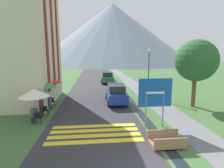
{
  "coord_description": "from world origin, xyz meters",
  "views": [
    {
      "loc": [
        -2.47,
        -5.83,
        4.7
      ],
      "look_at": [
        -0.86,
        10.0,
        1.99
      ],
      "focal_mm": 28.0,
      "sensor_mm": 36.0,
      "label": 1
    }
  ],
  "objects_px": {
    "cafe_chair_near_left": "(35,112)",
    "person_seated_near": "(33,113)",
    "cafe_umbrella_front_white": "(34,93)",
    "tree_by_path": "(196,61)",
    "cafe_chair_far_right": "(52,101)",
    "cafe_umbrella_rear_red": "(50,81)",
    "person_seated_far": "(50,101)",
    "person_standing_terrace": "(41,103)",
    "streetlamp": "(149,69)",
    "hotel_building": "(20,36)",
    "parked_car_far": "(107,77)",
    "cafe_chair_far_left": "(46,101)",
    "parked_car_near": "(116,93)",
    "cafe_umbrella_middle_green": "(43,84)",
    "cafe_chair_nearest": "(38,117)",
    "road_sign": "(155,96)",
    "footbridge": "(166,141)",
    "cafe_chair_near_right": "(45,110)"
  },
  "relations": [
    {
      "from": "streetlamp",
      "to": "person_seated_far",
      "type": "bearing_deg",
      "value": -159.77
    },
    {
      "from": "person_standing_terrace",
      "to": "person_seated_far",
      "type": "distance_m",
      "value": 1.61
    },
    {
      "from": "person_seated_near",
      "to": "tree_by_path",
      "type": "distance_m",
      "value": 13.84
    },
    {
      "from": "road_sign",
      "to": "person_seated_far",
      "type": "height_order",
      "value": "road_sign"
    },
    {
      "from": "cafe_umbrella_rear_red",
      "to": "person_seated_near",
      "type": "height_order",
      "value": "cafe_umbrella_rear_red"
    },
    {
      "from": "cafe_chair_far_right",
      "to": "cafe_umbrella_front_white",
      "type": "distance_m",
      "value": 3.99
    },
    {
      "from": "cafe_umbrella_front_white",
      "to": "person_seated_near",
      "type": "distance_m",
      "value": 1.42
    },
    {
      "from": "cafe_umbrella_front_white",
      "to": "person_seated_far",
      "type": "distance_m",
      "value": 3.22
    },
    {
      "from": "hotel_building",
      "to": "streetlamp",
      "type": "bearing_deg",
      "value": 3.64
    },
    {
      "from": "cafe_chair_far_left",
      "to": "cafe_umbrella_front_white",
      "type": "xyz_separation_m",
      "value": [
        0.22,
        -3.61,
        1.58
      ]
    },
    {
      "from": "cafe_chair_nearest",
      "to": "cafe_chair_far_left",
      "type": "relative_size",
      "value": 1.0
    },
    {
      "from": "hotel_building",
      "to": "cafe_chair_nearest",
      "type": "relative_size",
      "value": 14.1
    },
    {
      "from": "cafe_umbrella_front_white",
      "to": "person_seated_far",
      "type": "xyz_separation_m",
      "value": [
        0.26,
        2.9,
        -1.39
      ]
    },
    {
      "from": "parked_car_far",
      "to": "streetlamp",
      "type": "bearing_deg",
      "value": -69.09
    },
    {
      "from": "person_seated_far",
      "to": "cafe_chair_far_right",
      "type": "bearing_deg",
      "value": 91.04
    },
    {
      "from": "cafe_umbrella_front_white",
      "to": "tree_by_path",
      "type": "bearing_deg",
      "value": 10.59
    },
    {
      "from": "cafe_chair_far_right",
      "to": "footbridge",
      "type": "bearing_deg",
      "value": -67.65
    },
    {
      "from": "cafe_chair_far_left",
      "to": "tree_by_path",
      "type": "xyz_separation_m",
      "value": [
        13.23,
        -1.18,
        3.63
      ]
    },
    {
      "from": "cafe_chair_far_right",
      "to": "cafe_umbrella_middle_green",
      "type": "xyz_separation_m",
      "value": [
        -0.42,
        -0.92,
        1.73
      ]
    },
    {
      "from": "cafe_umbrella_rear_red",
      "to": "cafe_chair_far_left",
      "type": "bearing_deg",
      "value": -90.43
    },
    {
      "from": "cafe_chair_near_left",
      "to": "cafe_umbrella_front_white",
      "type": "distance_m",
      "value": 1.76
    },
    {
      "from": "cafe_umbrella_front_white",
      "to": "streetlamp",
      "type": "bearing_deg",
      "value": 32.9
    },
    {
      "from": "cafe_umbrella_front_white",
      "to": "cafe_umbrella_middle_green",
      "type": "xyz_separation_m",
      "value": [
        -0.17,
        2.73,
        0.15
      ]
    },
    {
      "from": "cafe_umbrella_rear_red",
      "to": "cafe_chair_nearest",
      "type": "bearing_deg",
      "value": -85.38
    },
    {
      "from": "cafe_chair_near_left",
      "to": "person_seated_near",
      "type": "height_order",
      "value": "person_seated_near"
    },
    {
      "from": "cafe_chair_nearest",
      "to": "streetlamp",
      "type": "xyz_separation_m",
      "value": [
        9.82,
        6.9,
        2.59
      ]
    },
    {
      "from": "cafe_chair_far_right",
      "to": "person_seated_far",
      "type": "xyz_separation_m",
      "value": [
        0.01,
        -0.76,
        0.2
      ]
    },
    {
      "from": "road_sign",
      "to": "cafe_umbrella_front_white",
      "type": "bearing_deg",
      "value": 168.39
    },
    {
      "from": "road_sign",
      "to": "cafe_umbrella_front_white",
      "type": "relative_size",
      "value": 1.36
    },
    {
      "from": "cafe_chair_near_right",
      "to": "person_standing_terrace",
      "type": "height_order",
      "value": "person_standing_terrace"
    },
    {
      "from": "cafe_chair_near_left",
      "to": "cafe_chair_nearest",
      "type": "distance_m",
      "value": 1.23
    },
    {
      "from": "parked_car_far",
      "to": "person_seated_far",
      "type": "bearing_deg",
      "value": -113.54
    },
    {
      "from": "cafe_chair_near_left",
      "to": "road_sign",
      "type": "bearing_deg",
      "value": -25.48
    },
    {
      "from": "hotel_building",
      "to": "cafe_umbrella_rear_red",
      "type": "xyz_separation_m",
      "value": [
        2.6,
        -0.47,
        -4.28
      ]
    },
    {
      "from": "cafe_chair_far_right",
      "to": "cafe_umbrella_rear_red",
      "type": "xyz_separation_m",
      "value": [
        -0.46,
        1.56,
        1.64
      ]
    },
    {
      "from": "cafe_umbrella_middle_green",
      "to": "tree_by_path",
      "type": "distance_m",
      "value": 13.32
    },
    {
      "from": "road_sign",
      "to": "cafe_chair_near_left",
      "type": "xyz_separation_m",
      "value": [
        -8.26,
        2.34,
        -1.57
      ]
    },
    {
      "from": "parked_car_near",
      "to": "person_standing_terrace",
      "type": "height_order",
      "value": "parked_car_near"
    },
    {
      "from": "cafe_chair_nearest",
      "to": "person_seated_near",
      "type": "relative_size",
      "value": 0.68
    },
    {
      "from": "parked_car_near",
      "to": "streetlamp",
      "type": "bearing_deg",
      "value": 27.87
    },
    {
      "from": "cafe_umbrella_middle_green",
      "to": "person_seated_near",
      "type": "xyz_separation_m",
      "value": [
        0.03,
        -2.92,
        -1.55
      ]
    },
    {
      "from": "parked_car_far",
      "to": "cafe_umbrella_rear_red",
      "type": "height_order",
      "value": "cafe_umbrella_rear_red"
    },
    {
      "from": "cafe_umbrella_rear_red",
      "to": "person_seated_far",
      "type": "xyz_separation_m",
      "value": [
        0.47,
        -2.32,
        -1.45
      ]
    },
    {
      "from": "cafe_umbrella_front_white",
      "to": "person_seated_far",
      "type": "relative_size",
      "value": 1.85
    },
    {
      "from": "road_sign",
      "to": "cafe_chair_far_right",
      "type": "distance_m",
      "value": 9.47
    },
    {
      "from": "cafe_chair_far_left",
      "to": "person_seated_far",
      "type": "distance_m",
      "value": 0.88
    },
    {
      "from": "road_sign",
      "to": "cafe_chair_near_right",
      "type": "bearing_deg",
      "value": 160.32
    },
    {
      "from": "hotel_building",
      "to": "person_standing_terrace",
      "type": "bearing_deg",
      "value": -57.21
    },
    {
      "from": "footbridge",
      "to": "parked_car_near",
      "type": "distance_m",
      "value": 8.66
    },
    {
      "from": "hotel_building",
      "to": "cafe_chair_near_left",
      "type": "xyz_separation_m",
      "value": [
        2.49,
        -4.99,
        -5.92
      ]
    }
  ]
}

